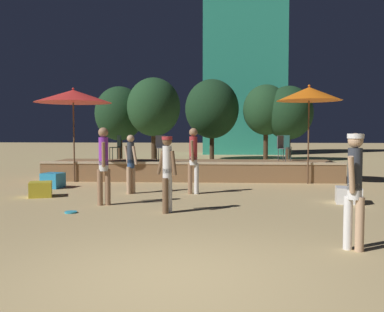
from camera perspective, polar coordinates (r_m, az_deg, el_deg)
name	(u,v)px	position (r m, az deg, el deg)	size (l,w,h in m)	color
ground_plane	(171,278)	(5.34, -2.87, -15.94)	(120.00, 120.00, 0.00)	tan
wooden_deck	(192,170)	(16.01, 0.04, -1.85)	(10.54, 2.76, 0.71)	olive
patio_umbrella_0	(73,96)	(15.38, -15.55, 7.67)	(2.62, 2.62, 3.26)	brown
patio_umbrella_1	(309,94)	(14.80, 15.35, 7.97)	(2.14, 2.14, 3.30)	brown
cube_seat_0	(41,189)	(12.21, -19.54, -4.21)	(0.74, 0.74, 0.40)	yellow
cube_seat_1	(348,195)	(11.18, 20.14, -4.93)	(0.71, 0.71, 0.39)	white
cube_seat_2	(53,180)	(13.97, -18.06, -3.12)	(0.67, 0.67, 0.47)	#2D9EDB
person_0	(355,184)	(6.72, 20.86, -3.57)	(0.33, 0.46, 1.74)	white
person_1	(104,162)	(10.35, -11.70, -0.78)	(0.31, 0.54, 1.85)	#997051
person_2	(131,162)	(12.16, -8.17, -0.83)	(0.47, 0.36, 1.66)	tan
person_3	(167,170)	(9.21, -3.33, -1.93)	(0.48, 0.28, 1.66)	white
person_4	(193,157)	(11.96, 0.18, -0.17)	(0.31, 0.60, 1.85)	#997051
bistro_chair_0	(161,145)	(15.58, -4.15, 1.45)	(0.44, 0.44, 0.90)	#47474C
bistro_chair_1	(286,145)	(16.59, 12.37, 1.49)	(0.45, 0.46, 0.90)	#1E4C47
bistro_chair_2	(282,146)	(15.36, 11.94, 1.36)	(0.48, 0.48, 0.90)	#47474C
bistro_chair_3	(117,145)	(16.19, -9.94, 1.48)	(0.47, 0.47, 0.90)	#1E4C47
frisbee_disc	(71,212)	(9.65, -15.85, -7.21)	(0.26, 0.26, 0.03)	#33B2D8
background_tree_0	(154,107)	(22.89, -5.13, 6.49)	(2.82, 2.82, 4.59)	#3D2B1C
background_tree_1	(120,114)	(24.23, -9.63, 5.58)	(2.73, 2.73, 4.25)	#3D2B1C
background_tree_2	(266,110)	(26.48, 9.84, 6.07)	(2.78, 2.78, 4.59)	#3D2B1C
background_tree_3	(288,113)	(26.27, 12.74, 5.62)	(2.91, 2.91, 4.46)	#3D2B1C
background_tree_4	(212,109)	(26.80, 2.68, 6.28)	(3.34, 3.34, 4.99)	#3D2B1C
distant_building	(244,71)	(33.94, 6.95, 11.13)	(6.28, 3.20, 12.77)	teal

